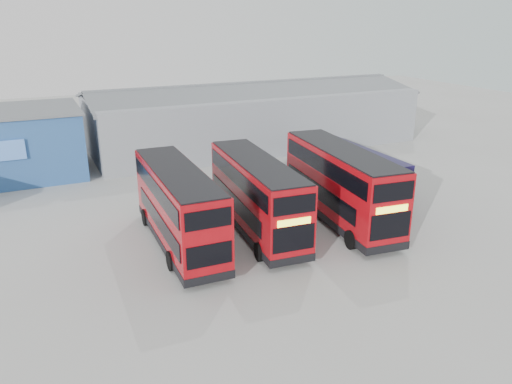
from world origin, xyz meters
The scene contains 6 objects.
ground_plane centered at (0.00, 0.00, 0.00)m, with size 120.00×120.00×0.00m, color gray.
maintenance_shed centered at (8.00, 20.00, 2.60)m, with size 30.50×12.00×5.89m.
double_decker_left centered at (-5.03, 0.52, 2.13)m, with size 2.78×10.21×4.29m.
double_decker_centre centered at (-0.51, 0.45, 2.12)m, with size 3.21×10.25×4.27m.
double_decker_right centered at (4.66, -0.20, 2.24)m, with size 3.62×10.82×4.49m.
single_decker_blue centered at (8.69, 4.82, 1.46)m, with size 2.76×10.93×2.95m.
Camera 1 is at (-11.65, -23.43, 11.75)m, focal length 35.00 mm.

